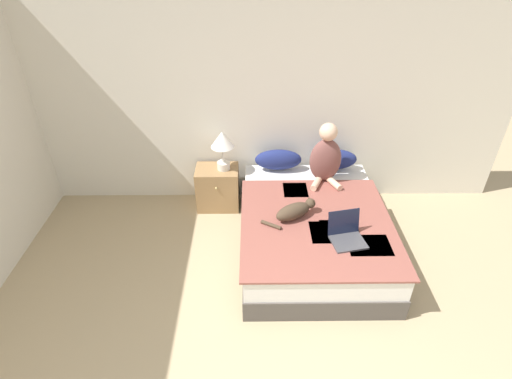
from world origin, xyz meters
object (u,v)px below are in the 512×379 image
person_sitting (326,157)px  pillow_far (333,159)px  table_lamp (222,143)px  laptop_open (347,235)px  pillow_near (278,160)px  nightstand (218,188)px  cat_tabby (295,211)px  bed (313,230)px

person_sitting → pillow_far: bearing=60.0°
table_lamp → laptop_open: bearing=-45.5°
pillow_near → pillow_far: 0.64m
pillow_near → nightstand: bearing=-175.6°
cat_tabby → pillow_far: bearing=30.3°
bed → table_lamp: table_lamp is taller
laptop_open → table_lamp: size_ratio=0.75×
pillow_far → laptop_open: laptop_open is taller
nightstand → pillow_far: bearing=2.3°
pillow_near → person_sitting: size_ratio=0.79×
person_sitting → table_lamp: person_sitting is taller
person_sitting → nightstand: person_sitting is taller
person_sitting → nightstand: size_ratio=1.32×
pillow_near → pillow_far: same height
bed → pillow_near: 0.96m
cat_tabby → pillow_near: bearing=66.8°
person_sitting → laptop_open: size_ratio=1.96×
pillow_far → person_sitting: bearing=-120.0°
pillow_near → table_lamp: (-0.63, -0.05, 0.24)m
pillow_near → person_sitting: 0.58m
nightstand → table_lamp: 0.60m
bed → cat_tabby: size_ratio=3.50×
nightstand → bed: bearing=-36.9°
laptop_open → nightstand: 1.76m
pillow_near → bed: bearing=-68.9°
laptop_open → bed: bearing=106.8°
cat_tabby → table_lamp: size_ratio=1.16×
pillow_near → person_sitting: (0.49, -0.25, 0.17)m
pillow_far → nightstand: bearing=-177.7°
person_sitting → cat_tabby: (-0.39, -0.68, -0.22)m
pillow_near → laptop_open: laptop_open is taller
bed → pillow_far: pillow_far is taller
pillow_far → bed: bearing=-111.1°
person_sitting → table_lamp: 1.14m
bed → pillow_near: bearing=111.1°
bed → pillow_far: 0.96m
bed → nightstand: 1.29m
nightstand → person_sitting: bearing=-9.2°
bed → person_sitting: size_ratio=2.78×
nightstand → cat_tabby: bearing=-46.8°
laptop_open → table_lamp: bearing=122.8°
pillow_far → person_sitting: person_sitting is taller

